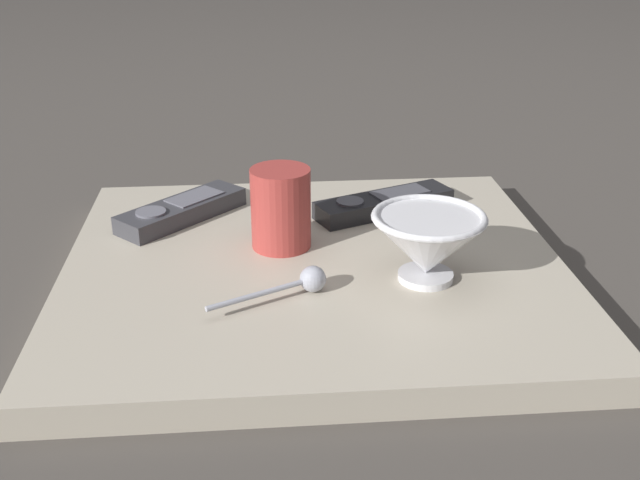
# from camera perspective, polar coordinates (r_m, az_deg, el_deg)

# --- Properties ---
(ground_plane) EXTENTS (6.00, 6.00, 0.00)m
(ground_plane) POSITION_cam_1_polar(r_m,az_deg,el_deg) (0.92, -0.45, -3.34)
(ground_plane) COLOR #47423D
(table) EXTENTS (0.58, 0.53, 0.03)m
(table) POSITION_cam_1_polar(r_m,az_deg,el_deg) (0.91, -0.45, -2.40)
(table) COLOR #B7AD99
(table) RESTS_ON ground
(cereal_bowl) EXTENTS (0.13, 0.13, 0.08)m
(cereal_bowl) POSITION_cam_1_polar(r_m,az_deg,el_deg) (0.85, 7.97, -0.25)
(cereal_bowl) COLOR silver
(cereal_bowl) RESTS_ON table
(coffee_mug) EXTENTS (0.07, 0.07, 0.10)m
(coffee_mug) POSITION_cam_1_polar(r_m,az_deg,el_deg) (0.92, -2.92, 2.36)
(coffee_mug) COLOR #A53833
(coffee_mug) RESTS_ON table
(teaspoon) EXTENTS (0.13, 0.07, 0.03)m
(teaspoon) POSITION_cam_1_polar(r_m,az_deg,el_deg) (0.83, -1.12, -3.06)
(teaspoon) COLOR #A3A5B2
(teaspoon) RESTS_ON table
(tv_remote_near) EXTENTS (0.20, 0.12, 0.03)m
(tv_remote_near) POSITION_cam_1_polar(r_m,az_deg,el_deg) (1.04, 4.76, 2.70)
(tv_remote_near) COLOR black
(tv_remote_near) RESTS_ON table
(tv_remote_far) EXTENTS (0.17, 0.17, 0.03)m
(tv_remote_far) POSITION_cam_1_polar(r_m,az_deg,el_deg) (1.03, -10.20, 2.19)
(tv_remote_far) COLOR #38383D
(tv_remote_far) RESTS_ON table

